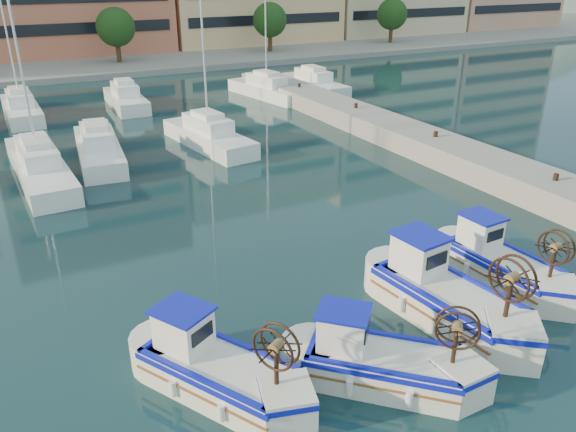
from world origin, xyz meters
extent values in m
plane|color=#183C40|center=(0.00, 0.00, 0.00)|extent=(300.00, 300.00, 0.00)
cube|color=gray|center=(13.00, 8.00, 0.60)|extent=(3.00, 60.00, 1.20)
cube|color=gray|center=(0.00, 67.00, 0.30)|extent=(180.00, 40.00, 0.60)
cylinder|color=#3F2B19|center=(4.00, 53.50, 1.50)|extent=(0.50, 0.50, 3.00)
sphere|color=#23491A|center=(4.00, 53.50, 4.20)|extent=(4.00, 4.00, 4.00)
cylinder|color=#3F2B19|center=(22.00, 53.50, 1.50)|extent=(0.50, 0.50, 3.00)
sphere|color=#23491A|center=(22.00, 53.50, 4.20)|extent=(4.00, 4.00, 4.00)
cylinder|color=#3F2B19|center=(40.00, 53.50, 1.50)|extent=(0.50, 0.50, 3.00)
sphere|color=#23491A|center=(40.00, 53.50, 4.20)|extent=(4.00, 4.00, 4.00)
cone|color=slate|center=(140.00, 110.00, 0.00)|extent=(160.00, 160.00, 50.00)
cube|color=white|center=(-7.36, 20.76, 0.50)|extent=(2.64, 10.28, 1.00)
cylinder|color=silver|center=(-7.36, 20.76, 6.00)|extent=(0.12, 0.12, 11.00)
cube|color=white|center=(-4.09, 22.46, 0.50)|extent=(3.05, 8.56, 1.00)
cube|color=white|center=(2.29, 21.94, 0.50)|extent=(3.30, 8.33, 1.00)
cylinder|color=silver|center=(2.29, 21.94, 6.00)|extent=(0.12, 0.12, 11.00)
cube|color=white|center=(-7.12, 35.04, 0.50)|extent=(2.31, 8.46, 1.00)
cylinder|color=silver|center=(-7.12, 35.04, 6.00)|extent=(0.12, 0.12, 11.00)
cube|color=white|center=(0.29, 34.68, 0.50)|extent=(2.46, 7.41, 1.00)
cube|color=white|center=(11.50, 32.89, 0.50)|extent=(3.61, 8.80, 1.00)
cylinder|color=silver|center=(11.50, 32.89, 6.00)|extent=(0.12, 0.12, 11.00)
cube|color=white|center=(16.18, 33.23, 0.50)|extent=(2.39, 8.65, 1.00)
cube|color=silver|center=(-5.07, 1.44, 0.50)|extent=(3.48, 4.36, 1.01)
cube|color=#0D15B0|center=(-5.07, 1.44, 0.89)|extent=(3.59, 4.49, 0.15)
cube|color=blue|center=(-5.07, 1.44, 0.83)|extent=(2.95, 3.82, 0.06)
cube|color=white|center=(-5.64, 2.45, 1.54)|extent=(1.53, 1.61, 1.06)
cube|color=#0D15B0|center=(-5.64, 2.45, 2.11)|extent=(1.73, 1.80, 0.08)
cylinder|color=#331E14|center=(-4.22, -0.06, 1.56)|extent=(0.12, 0.12, 1.11)
cylinder|color=brown|center=(-4.22, -0.06, 2.16)|extent=(0.40, 0.38, 0.27)
torus|color=#331E14|center=(-4.35, -0.13, 2.16)|extent=(0.61, 1.01, 1.12)
torus|color=#331E14|center=(-4.10, 0.01, 2.16)|extent=(0.61, 1.01, 1.12)
cube|color=silver|center=(-1.18, -0.22, 0.49)|extent=(3.96, 3.90, 0.97)
cube|color=#0D15B0|center=(-1.18, -0.22, 0.86)|extent=(4.07, 4.02, 0.15)
cube|color=blue|center=(-1.18, -0.22, 0.80)|extent=(3.42, 3.37, 0.06)
cube|color=white|center=(-1.98, 0.56, 1.48)|extent=(1.57, 1.57, 1.02)
cube|color=#0D15B0|center=(-1.98, 0.56, 2.04)|extent=(1.77, 1.77, 0.07)
cylinder|color=#331E14|center=(0.02, -1.38, 1.51)|extent=(0.11, 0.11, 1.07)
cylinder|color=brown|center=(0.02, -1.38, 2.08)|extent=(0.39, 0.39, 0.26)
torus|color=#331E14|center=(-0.08, -1.48, 2.08)|extent=(0.82, 0.80, 1.08)
torus|color=#331E14|center=(0.12, -1.28, 2.08)|extent=(0.82, 0.80, 1.08)
cube|color=silver|center=(2.27, 1.21, 0.57)|extent=(2.47, 4.78, 1.15)
cube|color=#0D15B0|center=(2.27, 1.21, 1.01)|extent=(2.55, 4.92, 0.17)
cube|color=blue|center=(2.27, 1.21, 0.94)|extent=(1.99, 4.27, 0.07)
cube|color=white|center=(2.12, 2.51, 1.75)|extent=(1.35, 1.55, 1.20)
cube|color=#0D15B0|center=(2.12, 2.51, 2.40)|extent=(1.53, 1.73, 0.09)
cylinder|color=#331E14|center=(2.50, -0.74, 1.78)|extent=(0.13, 0.13, 1.27)
cylinder|color=brown|center=(2.50, -0.74, 2.45)|extent=(0.38, 0.34, 0.31)
torus|color=#331E14|center=(2.33, -0.76, 2.45)|extent=(0.22, 1.28, 1.28)
torus|color=#331E14|center=(2.66, -0.72, 2.45)|extent=(0.22, 1.28, 1.28)
cube|color=silver|center=(5.55, 2.04, 0.50)|extent=(1.93, 4.09, 1.00)
cube|color=#0D15B0|center=(5.55, 2.04, 0.88)|extent=(1.99, 4.21, 0.15)
cube|color=blue|center=(5.55, 2.04, 0.82)|extent=(1.53, 3.67, 0.06)
cube|color=white|center=(5.48, 3.18, 1.52)|extent=(1.11, 1.29, 1.05)
cube|color=#0D15B0|center=(5.48, 3.18, 2.10)|extent=(1.27, 1.45, 0.08)
cylinder|color=#331E14|center=(5.64, 0.32, 1.55)|extent=(0.11, 0.11, 1.11)
cylinder|color=brown|center=(5.64, 0.32, 2.14)|extent=(0.32, 0.28, 0.27)
torus|color=#331E14|center=(5.50, 0.32, 2.14)|extent=(0.13, 1.12, 1.11)
torus|color=#331E14|center=(5.78, 0.33, 2.14)|extent=(0.13, 1.12, 1.11)
camera|label=1|loc=(-8.86, -9.40, 10.08)|focal=35.00mm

